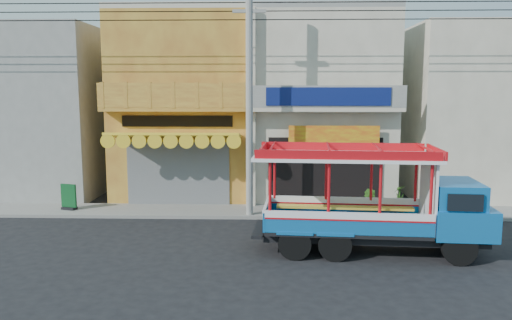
{
  "coord_description": "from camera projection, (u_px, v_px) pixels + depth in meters",
  "views": [
    {
      "loc": [
        -0.2,
        -15.11,
        4.78
      ],
      "look_at": [
        -0.73,
        2.5,
        2.32
      ],
      "focal_mm": 35.0,
      "sensor_mm": 36.0,
      "label": 1
    }
  ],
  "objects": [
    {
      "name": "ground",
      "position": [
        277.0,
        244.0,
        15.62
      ],
      "size": [
        90.0,
        90.0,
        0.0
      ],
      "primitive_type": "plane",
      "color": "black",
      "rests_on": "ground"
    },
    {
      "name": "sidewalk",
      "position": [
        276.0,
        212.0,
        19.57
      ],
      "size": [
        30.0,
        2.0,
        0.12
      ],
      "primitive_type": "cube",
      "color": "slate",
      "rests_on": "ground"
    },
    {
      "name": "shophouse_left",
      "position": [
        189.0,
        105.0,
        23.05
      ],
      "size": [
        6.0,
        7.5,
        8.24
      ],
      "color": "#A66124",
      "rests_on": "ground"
    },
    {
      "name": "shophouse_right",
      "position": [
        319.0,
        105.0,
        22.87
      ],
      "size": [
        6.0,
        6.75,
        8.24
      ],
      "color": "#B6AB96",
      "rests_on": "ground"
    },
    {
      "name": "party_pilaster",
      "position": [
        251.0,
        110.0,
        19.9
      ],
      "size": [
        0.35,
        0.3,
        8.0
      ],
      "primitive_type": "cube",
      "color": "#B6AB96",
      "rests_on": "ground"
    },
    {
      "name": "filler_building_left",
      "position": [
        41.0,
        112.0,
        23.34
      ],
      "size": [
        6.0,
        6.0,
        7.6
      ],
      "primitive_type": "cube",
      "color": "gray",
      "rests_on": "ground"
    },
    {
      "name": "filler_building_right",
      "position": [
        473.0,
        112.0,
        22.74
      ],
      "size": [
        6.0,
        6.0,
        7.6
      ],
      "primitive_type": "cube",
      "color": "#B6AB96",
      "rests_on": "ground"
    },
    {
      "name": "utility_pole",
      "position": [
        253.0,
        84.0,
        18.21
      ],
      "size": [
        28.0,
        0.26,
        9.0
      ],
      "color": "gray",
      "rests_on": "ground"
    },
    {
      "name": "songthaew_truck",
      "position": [
        389.0,
        202.0,
        14.62
      ],
      "size": [
        6.92,
        2.68,
        3.16
      ],
      "color": "black",
      "rests_on": "ground"
    },
    {
      "name": "green_sign",
      "position": [
        69.0,
        199.0,
        19.63
      ],
      "size": [
        0.66,
        0.44,
        1.02
      ],
      "color": "black",
      "rests_on": "sidewalk"
    },
    {
      "name": "potted_plant_b",
      "position": [
        371.0,
        202.0,
        18.94
      ],
      "size": [
        0.67,
        0.65,
        0.94
      ],
      "primitive_type": "imported",
      "rotation": [
        0.0,
        0.0,
        2.46
      ],
      "color": "#254C15",
      "rests_on": "sidewalk"
    },
    {
      "name": "potted_plant_c",
      "position": [
        400.0,
        197.0,
        19.84
      ],
      "size": [
        0.72,
        0.72,
        0.93
      ],
      "primitive_type": "imported",
      "rotation": [
        0.0,
        0.0,
        4.13
      ],
      "color": "#254C15",
      "rests_on": "sidewalk"
    }
  ]
}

